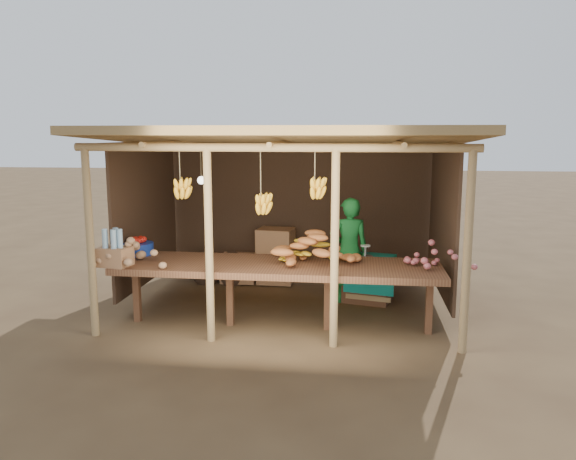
# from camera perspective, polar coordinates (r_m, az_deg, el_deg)

# --- Properties ---
(ground) EXTENTS (60.00, 60.00, 0.00)m
(ground) POSITION_cam_1_polar(r_m,az_deg,el_deg) (7.89, -0.00, -7.53)
(ground) COLOR brown
(ground) RESTS_ON ground
(stall_structure) EXTENTS (4.70, 3.50, 2.43)m
(stall_structure) POSITION_cam_1_polar(r_m,az_deg,el_deg) (7.58, -0.21, 6.54)
(stall_structure) COLOR tan
(stall_structure) RESTS_ON ground
(counter) EXTENTS (3.90, 1.05, 0.80)m
(counter) POSITION_cam_1_polar(r_m,az_deg,el_deg) (6.79, -1.01, -3.94)
(counter) COLOR brown
(counter) RESTS_ON ground
(potato_heap) EXTENTS (1.14, 0.94, 0.37)m
(potato_heap) POSITION_cam_1_polar(r_m,az_deg,el_deg) (6.88, -15.05, -2.00)
(potato_heap) COLOR #A67A55
(potato_heap) RESTS_ON counter
(sweet_potato_heap) EXTENTS (1.26, 0.93, 0.36)m
(sweet_potato_heap) POSITION_cam_1_polar(r_m,az_deg,el_deg) (6.73, 2.42, -1.94)
(sweet_potato_heap) COLOR #BA662F
(sweet_potato_heap) RESTS_ON counter
(onion_heap) EXTENTS (0.79, 0.48, 0.36)m
(onion_heap) POSITION_cam_1_polar(r_m,az_deg,el_deg) (6.76, 15.19, -2.28)
(onion_heap) COLOR #B6585C
(onion_heap) RESTS_ON counter
(banana_pile) EXTENTS (0.71, 0.58, 0.35)m
(banana_pile) POSITION_cam_1_polar(r_m,az_deg,el_deg) (6.91, 2.19, -1.69)
(banana_pile) COLOR gold
(banana_pile) RESTS_ON counter
(tomato_basin) EXTENTS (0.43, 0.43, 0.23)m
(tomato_basin) POSITION_cam_1_polar(r_m,az_deg,el_deg) (7.54, -15.13, -1.70)
(tomato_basin) COLOR navy
(tomato_basin) RESTS_ON counter
(bottle_box) EXTENTS (0.40, 0.34, 0.45)m
(bottle_box) POSITION_cam_1_polar(r_m,az_deg,el_deg) (6.93, -17.20, -2.11)
(bottle_box) COLOR #9E6C46
(bottle_box) RESTS_ON counter
(vendor) EXTENTS (0.59, 0.43, 1.48)m
(vendor) POSITION_cam_1_polar(r_m,az_deg,el_deg) (7.86, 6.20, -2.07)
(vendor) COLOR #18702C
(vendor) RESTS_ON ground
(tarp_crate) EXTENTS (0.82, 0.75, 0.83)m
(tarp_crate) POSITION_cam_1_polar(r_m,az_deg,el_deg) (8.05, 8.12, -4.76)
(tarp_crate) COLOR brown
(tarp_crate) RESTS_ON ground
(carton_stack) EXTENTS (1.15, 0.45, 0.86)m
(carton_stack) POSITION_cam_1_polar(r_m,az_deg,el_deg) (8.87, -2.52, -3.04)
(carton_stack) COLOR #9E6C46
(carton_stack) RESTS_ON ground
(burlap_sacks) EXTENTS (0.87, 0.46, 0.62)m
(burlap_sacks) POSITION_cam_1_polar(r_m,az_deg,el_deg) (8.96, -7.03, -3.72)
(burlap_sacks) COLOR #402C1E
(burlap_sacks) RESTS_ON ground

